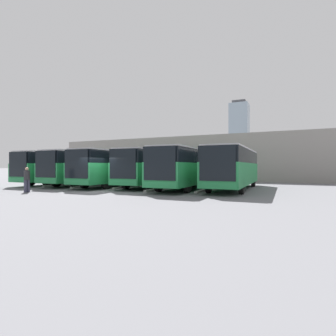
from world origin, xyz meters
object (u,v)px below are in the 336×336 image
at_px(bus_0, 234,167).
at_px(bus_1, 189,167).
at_px(bus_3, 120,167).
at_px(bus_4, 92,167).
at_px(pedestrian, 27,179).
at_px(bus_5, 67,167).
at_px(bus_2, 157,167).

bearing_deg(bus_0, bus_1, 12.54).
bearing_deg(bus_3, bus_1, 178.72).
relative_size(bus_4, pedestrian, 6.36).
relative_size(bus_1, bus_3, 1.00).
height_order(bus_0, bus_5, same).
relative_size(bus_2, pedestrian, 6.36).
distance_m(bus_3, bus_4, 3.51).
xyz_separation_m(bus_1, bus_2, (3.51, -1.02, 0.00)).
xyz_separation_m(bus_4, bus_5, (3.51, -0.10, 0.00)).
bearing_deg(pedestrian, bus_0, 132.10).
bearing_deg(bus_3, pedestrian, 72.11).
height_order(bus_0, bus_3, same).
relative_size(bus_4, bus_5, 1.00).
relative_size(bus_2, bus_4, 1.00).
distance_m(bus_0, bus_3, 10.55).
bearing_deg(bus_5, bus_1, 177.74).
xyz_separation_m(bus_0, bus_4, (14.03, 0.54, 0.00)).
xyz_separation_m(bus_0, pedestrian, (12.95, 8.60, -0.85)).
bearing_deg(bus_2, bus_0, 177.68).
distance_m(bus_0, bus_5, 17.54).
bearing_deg(bus_1, pedestrian, 38.77).
distance_m(bus_3, bus_5, 7.02).
bearing_deg(bus_5, bus_3, 176.76).
distance_m(bus_2, bus_4, 7.05).
xyz_separation_m(bus_0, bus_1, (3.51, 0.83, 0.00)).
bearing_deg(bus_2, bus_3, 14.50).
bearing_deg(bus_5, pedestrian, 118.65).
bearing_deg(pedestrian, bus_4, -163.85).
bearing_deg(bus_0, bus_3, 3.40).
bearing_deg(bus_1, bus_4, -2.23).
height_order(bus_2, bus_4, same).
bearing_deg(bus_5, bus_0, -179.25).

